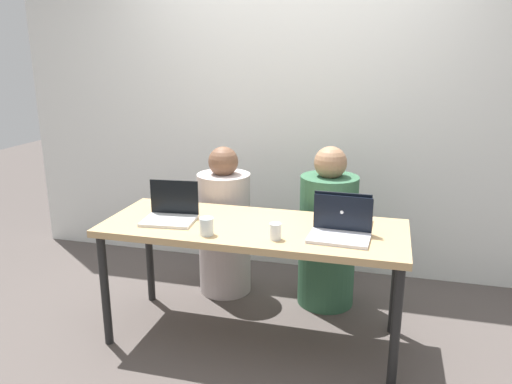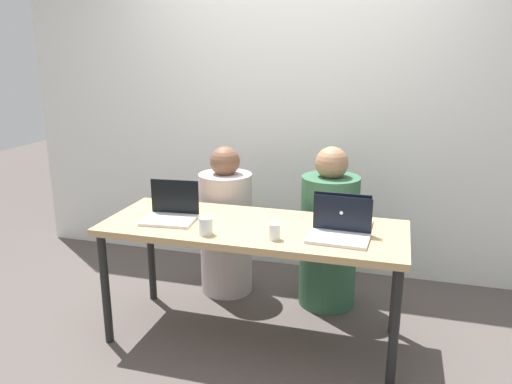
% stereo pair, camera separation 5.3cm
% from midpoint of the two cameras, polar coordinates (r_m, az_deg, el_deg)
% --- Properties ---
extents(ground_plane, '(12.00, 12.00, 0.00)m').
position_cam_midpoint_polar(ground_plane, '(3.20, -0.82, -16.22)').
color(ground_plane, '#4E4643').
extents(back_wall, '(4.54, 0.10, 2.51)m').
position_cam_midpoint_polar(back_wall, '(3.90, 3.91, 9.20)').
color(back_wall, silver).
rests_on(back_wall, ground).
extents(desk, '(1.75, 0.67, 0.73)m').
position_cam_midpoint_polar(desk, '(2.91, -0.87, -5.04)').
color(desk, tan).
rests_on(desk, ground).
extents(person_on_left, '(0.38, 0.38, 1.07)m').
position_cam_midpoint_polar(person_on_left, '(3.59, -4.05, -4.20)').
color(person_on_left, '#BEB0AD').
rests_on(person_on_left, ground).
extents(person_on_right, '(0.40, 0.40, 1.11)m').
position_cam_midpoint_polar(person_on_right, '(3.42, 7.73, -5.00)').
color(person_on_right, '#315E41').
rests_on(person_on_right, ground).
extents(laptop_front_left, '(0.32, 0.27, 0.22)m').
position_cam_midpoint_polar(laptop_front_left, '(3.00, -10.21, -2.28)').
color(laptop_front_left, silver).
rests_on(laptop_front_left, desk).
extents(laptop_back_right, '(0.32, 0.26, 0.22)m').
position_cam_midpoint_polar(laptop_back_right, '(2.87, 9.44, -3.05)').
color(laptop_back_right, '#B3B4BC').
rests_on(laptop_back_right, desk).
extents(laptop_front_right, '(0.33, 0.25, 0.21)m').
position_cam_midpoint_polar(laptop_front_right, '(2.71, 9.06, -4.23)').
color(laptop_front_right, silver).
rests_on(laptop_front_right, desk).
extents(water_glass_left, '(0.08, 0.08, 0.10)m').
position_cam_midpoint_polar(water_glass_left, '(2.74, -6.23, -4.06)').
color(water_glass_left, silver).
rests_on(water_glass_left, desk).
extents(water_glass_right, '(0.06, 0.06, 0.09)m').
position_cam_midpoint_polar(water_glass_right, '(2.66, 1.66, -4.65)').
color(water_glass_right, white).
rests_on(water_glass_right, desk).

